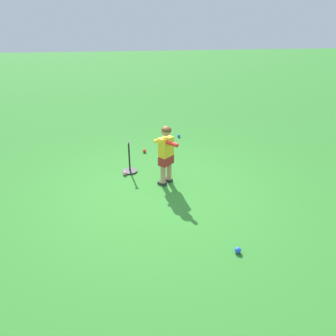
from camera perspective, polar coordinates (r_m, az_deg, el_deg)
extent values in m
plane|color=#2D7528|center=(5.74, -2.29, -4.40)|extent=(40.00, 40.00, 0.00)
cube|color=#232328|center=(6.01, -0.98, -2.62)|extent=(0.17, 0.17, 0.05)
cylinder|color=tan|center=(5.91, -0.85, -1.11)|extent=(0.09, 0.09, 0.34)
cube|color=#232328|center=(6.13, 0.03, -2.03)|extent=(0.17, 0.17, 0.05)
cylinder|color=tan|center=(6.03, 0.18, -0.54)|extent=(0.09, 0.09, 0.34)
cube|color=maroon|center=(5.86, -0.33, 1.36)|extent=(0.30, 0.30, 0.16)
cube|color=yellow|center=(5.77, -0.34, 3.62)|extent=(0.28, 0.28, 0.34)
sphere|color=tan|center=(5.66, -0.35, 6.29)|extent=(0.17, 0.17, 0.17)
ellipsoid|color=#563819|center=(5.65, -0.27, 6.55)|extent=(0.25, 0.25, 0.11)
sphere|color=red|center=(5.81, -1.42, 4.77)|extent=(0.04, 0.04, 0.04)
cylinder|color=black|center=(5.74, -0.91, 4.62)|extent=(0.09, 0.14, 0.05)
cylinder|color=red|center=(5.55, 0.46, 4.21)|extent=(0.22, 0.34, 0.11)
sphere|color=red|center=(5.41, 1.49, 3.90)|extent=(0.07, 0.07, 0.07)
cylinder|color=yellow|center=(5.76, -1.37, 4.71)|extent=(0.07, 0.31, 0.14)
cylinder|color=yellow|center=(5.81, -0.93, 4.90)|extent=(0.31, 0.07, 0.14)
sphere|color=pink|center=(6.39, -7.38, -0.89)|extent=(0.08, 0.08, 0.08)
sphere|color=blue|center=(8.19, 1.85, 5.47)|extent=(0.07, 0.07, 0.07)
sphere|color=blue|center=(4.56, 11.80, -13.55)|extent=(0.08, 0.08, 0.08)
sphere|color=red|center=(7.34, -4.03, 2.93)|extent=(0.08, 0.08, 0.08)
cylinder|color=black|center=(6.51, -6.48, -0.52)|extent=(0.28, 0.28, 0.03)
cylinder|color=black|center=(6.39, -6.61, 1.81)|extent=(0.03, 0.03, 0.55)
cone|color=black|center=(6.28, -6.74, 4.26)|extent=(0.07, 0.07, 0.04)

